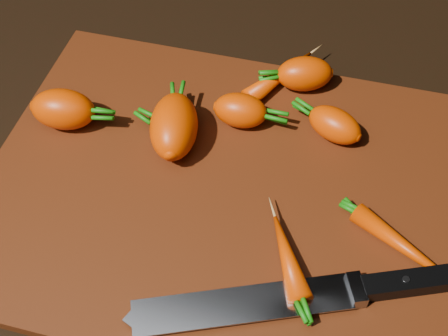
# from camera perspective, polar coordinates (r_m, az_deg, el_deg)

# --- Properties ---
(ground) EXTENTS (2.00, 2.00, 0.01)m
(ground) POSITION_cam_1_polar(r_m,az_deg,el_deg) (0.67, -0.21, -2.52)
(ground) COLOR black
(cutting_board) EXTENTS (0.50, 0.40, 0.01)m
(cutting_board) POSITION_cam_1_polar(r_m,az_deg,el_deg) (0.66, -0.22, -1.96)
(cutting_board) COLOR #50200B
(cutting_board) RESTS_ON ground
(carrot_0) EXTENTS (0.08, 0.05, 0.05)m
(carrot_0) POSITION_cam_1_polar(r_m,az_deg,el_deg) (0.72, -14.49, 5.22)
(carrot_0) COLOR #DC3C00
(carrot_0) RESTS_ON cutting_board
(carrot_1) EXTENTS (0.06, 0.05, 0.04)m
(carrot_1) POSITION_cam_1_polar(r_m,az_deg,el_deg) (0.69, -4.75, 3.62)
(carrot_1) COLOR #DC3C00
(carrot_1) RESTS_ON cutting_board
(carrot_2) EXTENTS (0.07, 0.10, 0.05)m
(carrot_2) POSITION_cam_1_polar(r_m,az_deg,el_deg) (0.68, -4.60, 3.83)
(carrot_2) COLOR #DC3C00
(carrot_2) RESTS_ON cutting_board
(carrot_3) EXTENTS (0.08, 0.06, 0.04)m
(carrot_3) POSITION_cam_1_polar(r_m,az_deg,el_deg) (0.75, 7.38, 8.54)
(carrot_3) COLOR #DC3C00
(carrot_3) RESTS_ON cutting_board
(carrot_4) EXTENTS (0.06, 0.04, 0.04)m
(carrot_4) POSITION_cam_1_polar(r_m,az_deg,el_deg) (0.70, 1.51, 5.28)
(carrot_4) COLOR #DC3C00
(carrot_4) RESTS_ON cutting_board
(carrot_5) EXTENTS (0.07, 0.06, 0.04)m
(carrot_5) POSITION_cam_1_polar(r_m,az_deg,el_deg) (0.70, 10.09, 3.90)
(carrot_5) COLOR #DC3C00
(carrot_5) RESTS_ON cutting_board
(carrot_6) EXTENTS (0.08, 0.11, 0.02)m
(carrot_6) POSITION_cam_1_polar(r_m,az_deg,el_deg) (0.76, 5.15, 8.44)
(carrot_6) COLOR #DC3C00
(carrot_6) RESTS_ON cutting_board
(carrot_7) EXTENTS (0.12, 0.08, 0.02)m
(carrot_7) POSITION_cam_1_polar(r_m,az_deg,el_deg) (0.62, 16.44, -7.15)
(carrot_7) COLOR #DC3C00
(carrot_7) RESTS_ON cutting_board
(carrot_8) EXTENTS (0.06, 0.09, 0.02)m
(carrot_8) POSITION_cam_1_polar(r_m,az_deg,el_deg) (0.60, 5.81, -8.08)
(carrot_8) COLOR #DC3C00
(carrot_8) RESTS_ON cutting_board
(knife) EXTENTS (0.31, 0.15, 0.02)m
(knife) POSITION_cam_1_polar(r_m,az_deg,el_deg) (0.58, 3.67, -12.12)
(knife) COLOR gray
(knife) RESTS_ON cutting_board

